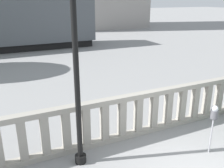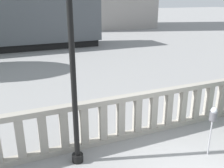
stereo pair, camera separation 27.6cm
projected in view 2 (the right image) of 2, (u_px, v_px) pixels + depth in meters
balustrade at (145, 113)px, 7.30m from camera, size 14.13×0.24×1.31m
parking_meter at (213, 117)px, 6.13m from camera, size 0.19×0.19×1.34m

